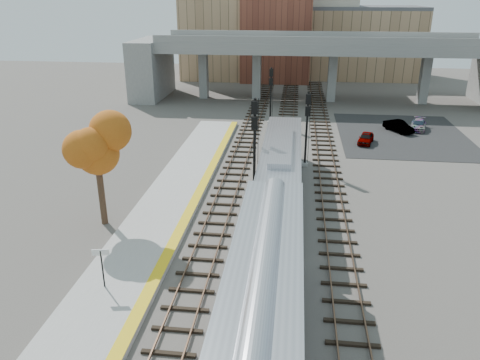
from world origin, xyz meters
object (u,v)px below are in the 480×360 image
(tree, at_px, (95,143))
(car_c, at_px, (418,125))
(signal_mast_far, at_px, (271,97))
(car_b, at_px, (399,126))
(locomotive, at_px, (281,168))
(car_a, at_px, (366,138))
(signal_mast_mid, at_px, (307,131))
(signal_mast_near, at_px, (254,146))

(tree, relative_size, car_c, 1.99)
(signal_mast_far, distance_m, car_b, 15.22)
(locomotive, distance_m, tree, 13.96)
(locomotive, bearing_deg, car_a, 60.07)
(signal_mast_mid, bearing_deg, tree, -136.26)
(signal_mast_near, bearing_deg, car_a, 53.87)
(locomotive, xyz_separation_m, signal_mast_near, (-2.10, 0.24, 1.63))
(car_a, bearing_deg, tree, -118.08)
(car_a, relative_size, car_b, 0.87)
(signal_mast_mid, height_order, signal_mast_far, signal_mast_mid)
(car_b, bearing_deg, car_c, -5.66)
(signal_mast_near, relative_size, car_c, 1.94)
(locomotive, relative_size, signal_mast_near, 2.49)
(tree, height_order, car_c, tree)
(tree, xyz_separation_m, car_b, (24.71, 25.98, -5.15))
(tree, bearing_deg, signal_mast_mid, 43.74)
(signal_mast_near, bearing_deg, tree, -146.42)
(signal_mast_near, bearing_deg, signal_mast_mid, 58.94)
(tree, xyz_separation_m, car_a, (20.42, 21.02, -5.22))
(signal_mast_near, distance_m, signal_mast_mid, 7.96)
(signal_mast_near, relative_size, signal_mast_far, 1.13)
(tree, height_order, car_a, tree)
(locomotive, height_order, car_c, locomotive)
(signal_mast_near, xyz_separation_m, car_a, (10.58, 14.49, -3.29))
(signal_mast_mid, xyz_separation_m, car_a, (6.48, 7.68, -2.76))
(car_b, xyz_separation_m, car_c, (2.48, 1.23, -0.07))
(car_a, bearing_deg, car_b, 65.24)
(car_a, distance_m, car_c, 9.17)
(locomotive, distance_m, car_c, 25.93)
(locomotive, height_order, signal_mast_near, signal_mast_near)
(signal_mast_mid, xyz_separation_m, car_b, (10.77, 12.64, -2.70))
(signal_mast_far, distance_m, car_c, 17.57)
(car_a, bearing_deg, signal_mast_near, -110.04)
(tree, bearing_deg, signal_mast_far, 70.59)
(tree, bearing_deg, car_a, 45.84)
(signal_mast_mid, height_order, car_b, signal_mast_mid)
(signal_mast_near, height_order, car_c, signal_mast_near)
(signal_mast_mid, distance_m, car_c, 19.37)
(tree, relative_size, car_a, 2.32)
(car_a, bearing_deg, car_c, 58.52)
(signal_mast_far, xyz_separation_m, car_c, (17.34, -0.71, -2.69))
(signal_mast_far, bearing_deg, signal_mast_mid, -74.29)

